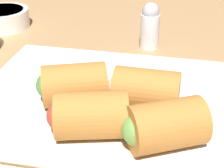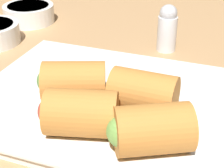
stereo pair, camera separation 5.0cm
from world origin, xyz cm
name	(u,v)px [view 2 (the right image)]	position (x,y,z in cm)	size (l,w,h in cm)	color
table_surface	(87,125)	(0.00, 0.00, 1.00)	(180.00, 140.00, 2.00)	#A87F54
serving_plate	(112,104)	(2.00, 2.37, 2.76)	(30.11, 23.43, 1.50)	white
roll_front_left	(70,82)	(-2.01, 0.52, 5.70)	(7.73, 6.45, 4.41)	#B77533
roll_front_right	(148,130)	(7.94, -4.72, 5.70)	(7.86, 6.97, 4.41)	#B77533
roll_back_left	(139,92)	(5.41, 1.09, 5.70)	(7.38, 4.54, 4.41)	#B77533
roll_back_right	(77,113)	(1.12, -4.52, 5.70)	(7.70, 5.96, 4.41)	#B77533
dipping_bowl_far	(29,13)	(-21.36, 23.72, 3.64)	(8.70, 8.70, 3.02)	white
salt_shaker	(167,28)	(3.86, 20.27, 5.43)	(2.81, 2.81, 6.88)	silver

